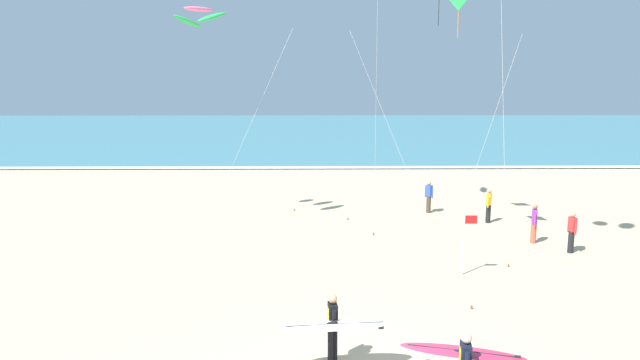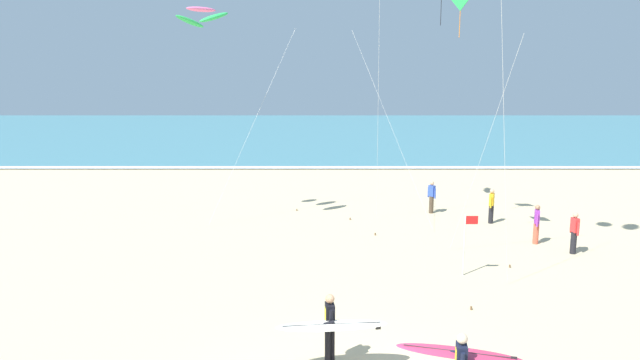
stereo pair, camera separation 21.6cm
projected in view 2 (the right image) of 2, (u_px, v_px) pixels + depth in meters
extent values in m
cube|color=teal|center=(325.00, 131.00, 70.81)|extent=(160.00, 60.00, 0.08)
cube|color=white|center=(329.00, 167.00, 41.57)|extent=(160.00, 1.09, 0.01)
cylinder|color=black|center=(328.00, 348.00, 12.92)|extent=(0.13, 0.13, 0.88)
cylinder|color=black|center=(333.00, 345.00, 13.09)|extent=(0.13, 0.13, 0.88)
cube|color=black|center=(331.00, 316.00, 12.88)|extent=(0.23, 0.36, 0.60)
cube|color=yellow|center=(326.00, 315.00, 12.86)|extent=(0.03, 0.20, 0.32)
sphere|color=#A87A59|center=(331.00, 299.00, 12.80)|extent=(0.21, 0.21, 0.21)
cylinder|color=black|center=(332.00, 316.00, 12.63)|extent=(0.09, 0.09, 0.26)
cylinder|color=black|center=(330.00, 323.00, 12.56)|extent=(0.26, 0.10, 0.14)
cylinder|color=black|center=(330.00, 314.00, 13.11)|extent=(0.09, 0.09, 0.56)
ellipsoid|color=white|center=(333.00, 326.00, 12.53)|extent=(2.53, 0.82, 0.08)
cube|color=#333333|center=(333.00, 324.00, 12.53)|extent=(2.18, 0.24, 0.01)
cube|color=#262628|center=(379.00, 327.00, 12.65)|extent=(0.12, 0.02, 0.14)
cube|color=black|center=(462.00, 359.00, 10.91)|extent=(0.24, 0.36, 0.60)
cube|color=yellow|center=(457.00, 357.00, 10.92)|extent=(0.04, 0.20, 0.32)
sphere|color=beige|center=(463.00, 339.00, 10.84)|extent=(0.21, 0.21, 0.21)
cylinder|color=black|center=(461.00, 348.00, 11.12)|extent=(0.09, 0.09, 0.26)
cylinder|color=black|center=(457.00, 352.00, 11.24)|extent=(0.26, 0.11, 0.14)
ellipsoid|color=#D83359|center=(460.00, 353.00, 11.27)|extent=(2.56, 0.88, 0.23)
cube|color=#333333|center=(460.00, 351.00, 11.27)|extent=(2.18, 0.32, 0.15)
cube|color=#262628|center=(515.00, 360.00, 11.14)|extent=(0.12, 0.03, 0.14)
cylinder|color=silver|center=(504.00, 69.00, 15.97)|extent=(1.69, 2.01, 13.31)
cylinder|color=brown|center=(472.00, 308.00, 16.17)|extent=(0.06, 0.06, 0.10)
ellipsoid|color=green|center=(191.00, 21.00, 24.52)|extent=(1.35, 1.22, 0.61)
ellipsoid|color=pink|center=(202.00, 9.00, 23.62)|extent=(1.35, 1.22, 0.20)
ellipsoid|color=green|center=(215.00, 17.00, 22.87)|extent=(1.35, 1.22, 0.61)
cylinder|color=silver|center=(254.00, 124.00, 25.99)|extent=(3.81, 3.08, 8.74)
cylinder|color=brown|center=(298.00, 210.00, 28.28)|extent=(0.06, 0.06, 0.10)
cylinder|color=orange|center=(461.00, 24.00, 20.37)|extent=(0.02, 0.02, 0.94)
cylinder|color=silver|center=(485.00, 149.00, 20.11)|extent=(1.62, 2.11, 7.85)
cylinder|color=brown|center=(511.00, 266.00, 19.78)|extent=(0.06, 0.06, 0.10)
cylinder|color=black|center=(442.00, 11.00, 22.73)|extent=(0.02, 0.02, 1.15)
cylinder|color=silver|center=(393.00, 129.00, 24.64)|extent=(3.46, 2.17, 8.51)
cylinder|color=brown|center=(351.00, 219.00, 26.47)|extent=(0.06, 0.06, 0.10)
cylinder|color=silver|center=(379.00, 82.00, 24.27)|extent=(0.37, 3.11, 12.54)
cylinder|color=brown|center=(376.00, 234.00, 23.86)|extent=(0.06, 0.06, 0.10)
cylinder|color=black|center=(574.00, 243.00, 21.29)|extent=(0.22, 0.22, 0.84)
cube|color=red|center=(576.00, 225.00, 21.16)|extent=(0.24, 0.35, 0.54)
sphere|color=tan|center=(577.00, 215.00, 21.10)|extent=(0.20, 0.20, 0.20)
cylinder|color=red|center=(572.00, 226.00, 21.38)|extent=(0.08, 0.08, 0.50)
cylinder|color=red|center=(579.00, 229.00, 20.98)|extent=(0.08, 0.08, 0.50)
cylinder|color=black|center=(492.00, 214.00, 25.78)|extent=(0.22, 0.22, 0.84)
cube|color=gold|center=(493.00, 199.00, 25.66)|extent=(0.31, 0.37, 0.54)
sphere|color=tan|center=(493.00, 191.00, 25.59)|extent=(0.20, 0.20, 0.20)
cylinder|color=gold|center=(493.00, 201.00, 25.86)|extent=(0.08, 0.08, 0.50)
cylinder|color=gold|center=(492.00, 202.00, 25.49)|extent=(0.08, 0.08, 0.50)
cylinder|color=#4C3D2D|center=(432.00, 205.00, 27.75)|extent=(0.22, 0.22, 0.84)
cube|color=#3351B7|center=(433.00, 191.00, 27.63)|extent=(0.34, 0.36, 0.54)
sphere|color=tan|center=(433.00, 183.00, 27.56)|extent=(0.20, 0.20, 0.20)
cylinder|color=#3351B7|center=(436.00, 194.00, 27.48)|extent=(0.08, 0.08, 0.50)
cylinder|color=#3351B7|center=(429.00, 192.00, 27.81)|extent=(0.08, 0.08, 0.50)
cylinder|color=#D8593F|center=(537.00, 234.00, 22.56)|extent=(0.22, 0.22, 0.84)
cube|color=purple|center=(538.00, 217.00, 22.44)|extent=(0.26, 0.36, 0.54)
sphere|color=#A87A59|center=(539.00, 207.00, 22.38)|extent=(0.20, 0.20, 0.20)
cylinder|color=purple|center=(538.00, 220.00, 22.26)|extent=(0.08, 0.08, 0.50)
cylinder|color=purple|center=(537.00, 218.00, 22.66)|extent=(0.08, 0.08, 0.50)
cylinder|color=silver|center=(465.00, 245.00, 18.85)|extent=(0.05, 0.05, 2.10)
cube|color=red|center=(473.00, 220.00, 18.70)|extent=(0.40, 0.02, 0.28)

